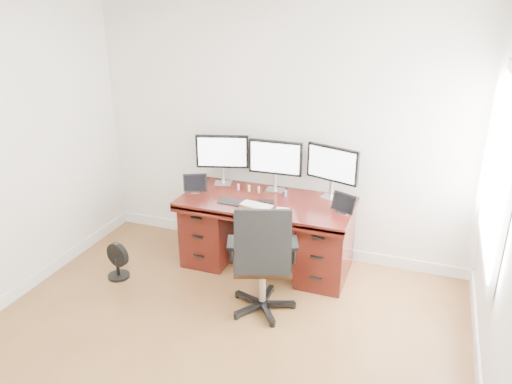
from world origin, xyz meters
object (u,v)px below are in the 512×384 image
(monitor_center, at_px, (275,159))
(keyboard, at_px, (256,205))
(desk, at_px, (267,230))
(office_chair, at_px, (262,278))
(floor_fan, at_px, (117,261))

(monitor_center, height_order, keyboard, monitor_center)
(desk, relative_size, monitor_center, 3.09)
(monitor_center, bearing_deg, desk, -92.31)
(office_chair, distance_m, monitor_center, 1.27)
(desk, xyz_separation_m, monitor_center, (0.00, 0.24, 0.68))
(floor_fan, height_order, monitor_center, monitor_center)
(office_chair, relative_size, keyboard, 3.52)
(office_chair, bearing_deg, floor_fan, 158.64)
(floor_fan, xyz_separation_m, keyboard, (1.27, 0.52, 0.58))
(office_chair, distance_m, keyboard, 0.75)
(floor_fan, bearing_deg, keyboard, 34.72)
(monitor_center, xyz_separation_m, keyboard, (-0.04, -0.44, -0.33))
(office_chair, xyz_separation_m, keyboard, (-0.27, 0.57, 0.41))
(floor_fan, height_order, keyboard, keyboard)
(office_chair, height_order, monitor_center, monitor_center)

